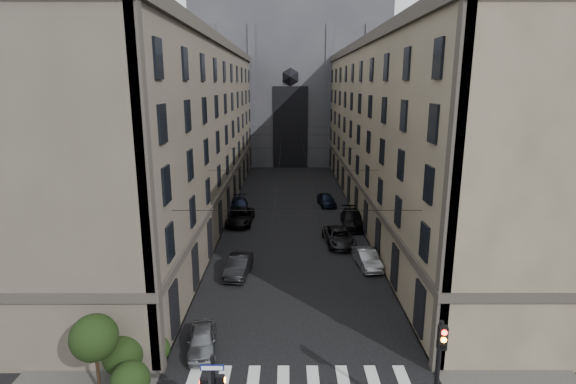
{
  "coord_description": "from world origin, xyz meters",
  "views": [
    {
      "loc": [
        -0.55,
        -14.11,
        14.38
      ],
      "look_at": [
        -0.5,
        11.18,
        8.27
      ],
      "focal_mm": 28.0,
      "sensor_mm": 36.0,
      "label": 1
    }
  ],
  "objects_px": {
    "car_left_midnear": "(239,266)",
    "car_right_midfar": "(353,219)",
    "car_left_near": "(202,340)",
    "traffic_light_right": "(439,365)",
    "car_right_far": "(327,200)",
    "car_right_near": "(367,259)",
    "car_left_far": "(239,206)",
    "gothic_tower": "(290,65)",
    "car_right_midnear": "(339,237)",
    "car_left_midfar": "(240,217)"
  },
  "relations": [
    {
      "from": "car_left_midnear",
      "to": "car_right_midfar",
      "type": "distance_m",
      "value": 15.98
    },
    {
      "from": "gothic_tower",
      "to": "car_left_far",
      "type": "height_order",
      "value": "gothic_tower"
    },
    {
      "from": "traffic_light_right",
      "to": "car_right_near",
      "type": "xyz_separation_m",
      "value": [
        0.27,
        17.77,
        -2.59
      ]
    },
    {
      "from": "car_left_midnear",
      "to": "car_right_midnear",
      "type": "height_order",
      "value": "same"
    },
    {
      "from": "car_left_midnear",
      "to": "car_right_midfar",
      "type": "xyz_separation_m",
      "value": [
        10.5,
        12.04,
        0.09
      ]
    },
    {
      "from": "traffic_light_right",
      "to": "car_left_midnear",
      "type": "bearing_deg",
      "value": 121.4
    },
    {
      "from": "car_left_midnear",
      "to": "car_right_near",
      "type": "bearing_deg",
      "value": 14.28
    },
    {
      "from": "car_left_near",
      "to": "car_left_midfar",
      "type": "xyz_separation_m",
      "value": [
        -0.25,
        23.17,
        0.12
      ]
    },
    {
      "from": "car_left_midnear",
      "to": "car_right_near",
      "type": "height_order",
      "value": "car_left_midnear"
    },
    {
      "from": "car_left_midfar",
      "to": "car_right_midfar",
      "type": "distance_m",
      "value": 11.73
    },
    {
      "from": "car_left_midfar",
      "to": "car_right_midnear",
      "type": "height_order",
      "value": "car_left_midfar"
    },
    {
      "from": "car_right_far",
      "to": "car_right_midfar",
      "type": "bearing_deg",
      "value": -82.92
    },
    {
      "from": "car_left_far",
      "to": "car_left_near",
      "type": "bearing_deg",
      "value": -94.43
    },
    {
      "from": "car_left_near",
      "to": "car_right_near",
      "type": "distance_m",
      "value": 16.13
    },
    {
      "from": "car_right_midnear",
      "to": "car_right_far",
      "type": "bearing_deg",
      "value": 85.16
    },
    {
      "from": "car_left_midnear",
      "to": "car_right_near",
      "type": "relative_size",
      "value": 1.05
    },
    {
      "from": "car_right_near",
      "to": "car_right_midfar",
      "type": "distance_m",
      "value": 10.5
    },
    {
      "from": "car_left_midnear",
      "to": "gothic_tower",
      "type": "bearing_deg",
      "value": 91.31
    },
    {
      "from": "gothic_tower",
      "to": "car_right_midnear",
      "type": "height_order",
      "value": "gothic_tower"
    },
    {
      "from": "car_left_near",
      "to": "car_right_midfar",
      "type": "relative_size",
      "value": 0.67
    },
    {
      "from": "traffic_light_right",
      "to": "car_left_near",
      "type": "height_order",
      "value": "traffic_light_right"
    },
    {
      "from": "car_right_near",
      "to": "car_left_midfar",
      "type": "bearing_deg",
      "value": 128.04
    },
    {
      "from": "car_left_midnear",
      "to": "car_left_near",
      "type": "bearing_deg",
      "value": -89.66
    },
    {
      "from": "traffic_light_right",
      "to": "car_left_far",
      "type": "height_order",
      "value": "traffic_light_right"
    },
    {
      "from": "car_left_far",
      "to": "traffic_light_right",
      "type": "bearing_deg",
      "value": -77.08
    },
    {
      "from": "car_right_midnear",
      "to": "car_right_midfar",
      "type": "distance_m",
      "value": 5.65
    },
    {
      "from": "car_left_near",
      "to": "car_right_far",
      "type": "xyz_separation_m",
      "value": [
        9.44,
        30.28,
        0.12
      ]
    },
    {
      "from": "car_left_midfar",
      "to": "car_right_near",
      "type": "distance_m",
      "value": 16.15
    },
    {
      "from": "gothic_tower",
      "to": "car_left_midnear",
      "type": "distance_m",
      "value": 59.48
    },
    {
      "from": "car_right_midfar",
      "to": "car_right_far",
      "type": "height_order",
      "value": "car_right_midfar"
    },
    {
      "from": "gothic_tower",
      "to": "car_left_near",
      "type": "bearing_deg",
      "value": -94.48
    },
    {
      "from": "car_left_midfar",
      "to": "car_right_near",
      "type": "bearing_deg",
      "value": -43.23
    },
    {
      "from": "traffic_light_right",
      "to": "car_left_midnear",
      "type": "distance_m",
      "value": 19.18
    },
    {
      "from": "car_left_midfar",
      "to": "car_right_midnear",
      "type": "bearing_deg",
      "value": -30.84
    },
    {
      "from": "car_left_near",
      "to": "traffic_light_right",
      "type": "bearing_deg",
      "value": -36.84
    },
    {
      "from": "car_right_far",
      "to": "traffic_light_right",
      "type": "bearing_deg",
      "value": -94.59
    },
    {
      "from": "traffic_light_right",
      "to": "car_left_near",
      "type": "distance_m",
      "value": 12.71
    },
    {
      "from": "car_left_near",
      "to": "car_right_midfar",
      "type": "xyz_separation_m",
      "value": [
        11.44,
        22.18,
        0.18
      ]
    },
    {
      "from": "car_left_midfar",
      "to": "car_right_midfar",
      "type": "relative_size",
      "value": 0.97
    },
    {
      "from": "car_right_far",
      "to": "car_right_near",
      "type": "bearing_deg",
      "value": -91.66
    },
    {
      "from": "car_right_near",
      "to": "car_right_midnear",
      "type": "bearing_deg",
      "value": 101.13
    },
    {
      "from": "car_right_midnear",
      "to": "car_right_midfar",
      "type": "bearing_deg",
      "value": 64.43
    },
    {
      "from": "gothic_tower",
      "to": "traffic_light_right",
      "type": "distance_m",
      "value": 74.67
    },
    {
      "from": "car_right_far",
      "to": "car_right_midnear",
      "type": "bearing_deg",
      "value": -96.8
    },
    {
      "from": "car_left_near",
      "to": "car_right_far",
      "type": "bearing_deg",
      "value": 65.11
    },
    {
      "from": "gothic_tower",
      "to": "traffic_light_right",
      "type": "height_order",
      "value": "gothic_tower"
    },
    {
      "from": "car_left_near",
      "to": "car_right_midnear",
      "type": "relative_size",
      "value": 0.71
    },
    {
      "from": "car_left_far",
      "to": "car_right_midnear",
      "type": "distance_m",
      "value": 14.9
    },
    {
      "from": "traffic_light_right",
      "to": "car_right_midfar",
      "type": "bearing_deg",
      "value": 88.78
    },
    {
      "from": "car_left_midnear",
      "to": "car_right_far",
      "type": "relative_size",
      "value": 1.0
    }
  ]
}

